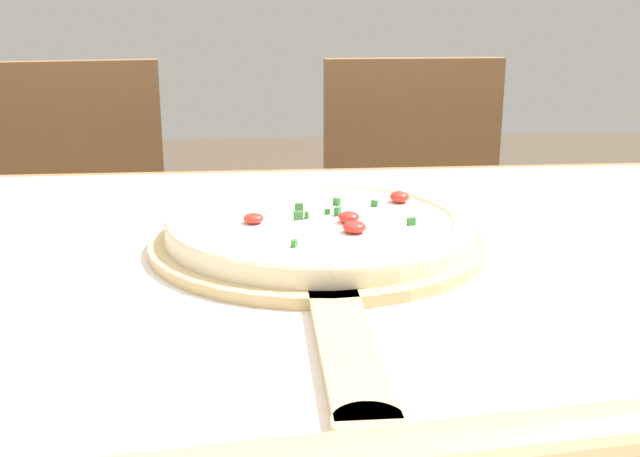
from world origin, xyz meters
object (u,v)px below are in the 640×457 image
chair_left (75,253)px  pizza (318,225)px  chair_right (417,243)px  pizza_peel (320,249)px

chair_left → pizza: bearing=-66.6°
pizza → chair_left: 0.91m
chair_left → chair_right: 0.71m
pizza_peel → chair_left: size_ratio=0.66×
chair_right → pizza_peel: bearing=-109.0°
pizza → chair_left: chair_left is taller
pizza → chair_left: bearing=120.1°
pizza_peel → chair_left: chair_left is taller
pizza → chair_right: (0.27, 0.75, -0.27)m
pizza → pizza_peel: bearing=-90.5°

